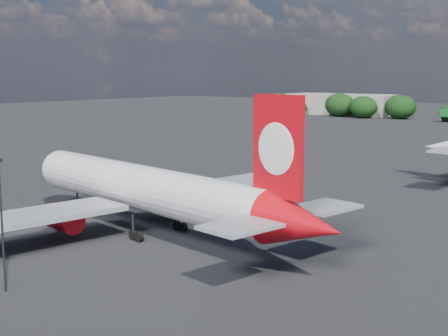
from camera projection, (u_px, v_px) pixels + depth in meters
The scene contains 5 objects.
ground at pixel (325, 172), 102.91m from camera, with size 500.00×500.00×0.00m, color black.
qantas_airliner at pixel (154, 192), 62.54m from camera, with size 44.58×42.55×14.57m.
apron_lamp_post at pixel (2, 217), 45.91m from camera, with size 0.55×0.30×10.11m.
terminal_building at pixel (341, 104), 244.82m from camera, with size 42.00×16.00×8.00m.
highway_sign at pixel (448, 113), 204.00m from camera, with size 6.00×0.30×4.50m.
Camera 1 is at (48.98, -30.60, 16.24)m, focal length 50.00 mm.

